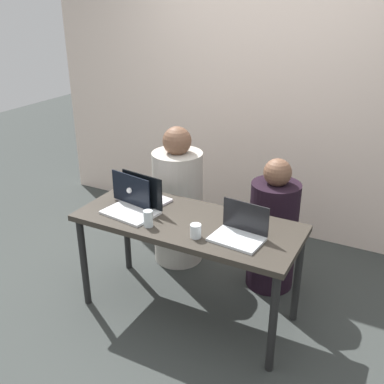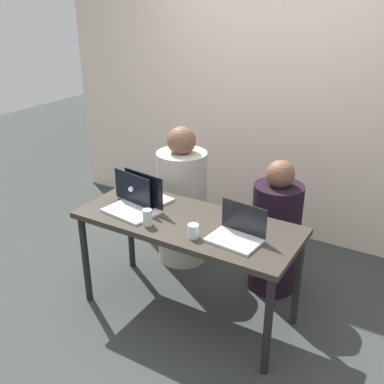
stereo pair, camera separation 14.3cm
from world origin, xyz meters
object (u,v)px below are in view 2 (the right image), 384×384
object	(u,v)px
person_on_right	(275,234)
water_glass_left	(147,218)
laptop_front_right	(237,233)
person_on_left	(182,203)
water_glass_right	(193,232)
laptop_front_left	(136,203)
laptop_back_left	(141,195)

from	to	relation	value
person_on_right	water_glass_left	size ratio (longest dim) A/B	9.56
person_on_right	laptop_front_right	size ratio (longest dim) A/B	3.18
person_on_left	water_glass_right	distance (m)	0.98
person_on_left	person_on_right	distance (m)	0.82
water_glass_right	water_glass_left	xyz separation A→B (m)	(-0.33, -0.01, 0.01)
laptop_front_left	water_glass_right	bearing A→B (deg)	-4.87
person_on_right	laptop_front_left	world-z (taller)	person_on_right
person_on_left	water_glass_left	world-z (taller)	person_on_left
person_on_right	laptop_front_left	size ratio (longest dim) A/B	2.72
laptop_back_left	laptop_front_left	distance (m)	0.14
person_on_left	water_glass_left	distance (m)	0.86
laptop_front_right	laptop_front_left	world-z (taller)	laptop_front_left
laptop_front_left	water_glass_left	size ratio (longest dim) A/B	3.52
person_on_left	person_on_right	xyz separation A→B (m)	(0.82, 0.00, -0.06)
laptop_back_left	person_on_right	bearing A→B (deg)	-138.39
person_on_left	laptop_front_right	xyz separation A→B (m)	(0.80, -0.65, 0.26)
person_on_left	laptop_front_right	distance (m)	1.07
person_on_right	water_glass_right	distance (m)	0.87
person_on_left	water_glass_right	xyz separation A→B (m)	(0.56, -0.77, 0.25)
laptop_front_right	water_glass_left	world-z (taller)	laptop_front_right
person_on_left	laptop_back_left	size ratio (longest dim) A/B	3.00
person_on_left	laptop_back_left	xyz separation A→B (m)	(-0.02, -0.51, 0.27)
laptop_front_right	person_on_left	bearing A→B (deg)	146.32
laptop_front_right	laptop_back_left	bearing A→B (deg)	175.73
person_on_left	water_glass_left	bearing A→B (deg)	120.88
person_on_left	water_glass_right	bearing A→B (deg)	140.90
person_on_left	laptop_back_left	distance (m)	0.58
person_on_right	person_on_left	bearing A→B (deg)	6.92
water_glass_right	person_on_right	bearing A→B (deg)	71.27
person_on_right	laptop_front_left	xyz separation A→B (m)	(-0.79, -0.65, 0.33)
laptop_front_left	laptop_front_right	bearing A→B (deg)	7.53
laptop_back_left	person_on_left	bearing A→B (deg)	-82.39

